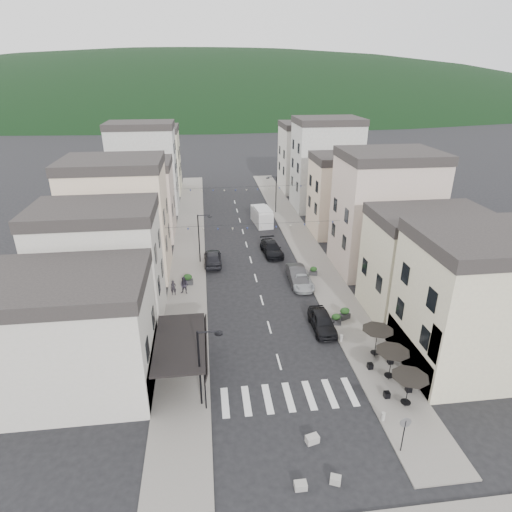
# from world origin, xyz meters

# --- Properties ---
(ground) EXTENTS (700.00, 700.00, 0.00)m
(ground) POSITION_xyz_m (0.00, 0.00, 0.00)
(ground) COLOR black
(ground) RESTS_ON ground
(sidewalk_left) EXTENTS (4.00, 76.00, 0.12)m
(sidewalk_left) POSITION_xyz_m (-7.50, 32.00, 0.06)
(sidewalk_left) COLOR slate
(sidewalk_left) RESTS_ON ground
(sidewalk_right) EXTENTS (4.00, 76.00, 0.12)m
(sidewalk_right) POSITION_xyz_m (7.50, 32.00, 0.06)
(sidewalk_right) COLOR slate
(sidewalk_right) RESTS_ON ground
(hill_backdrop) EXTENTS (640.00, 360.00, 70.00)m
(hill_backdrop) POSITION_xyz_m (0.00, 300.00, 0.00)
(hill_backdrop) COLOR black
(hill_backdrop) RESTS_ON ground
(boutique_building) EXTENTS (12.00, 8.00, 8.00)m
(boutique_building) POSITION_xyz_m (-15.50, 5.00, 4.00)
(boutique_building) COLOR beige
(boutique_building) RESTS_ON ground
(bistro_building) EXTENTS (10.00, 8.00, 10.00)m
(bistro_building) POSITION_xyz_m (14.50, 4.00, 5.00)
(bistro_building) COLOR #C2B79A
(bistro_building) RESTS_ON ground
(boutique_awning) EXTENTS (3.77, 7.50, 3.28)m
(boutique_awning) POSITION_xyz_m (-7.25, 5.00, 3.11)
(boutique_awning) COLOR black
(boutique_awning) RESTS_ON ground
(buildings_row_left) EXTENTS (10.20, 54.16, 14.00)m
(buildings_row_left) POSITION_xyz_m (-14.50, 37.75, 6.12)
(buildings_row_left) COLOR beige
(buildings_row_left) RESTS_ON ground
(buildings_row_right) EXTENTS (10.20, 54.16, 14.50)m
(buildings_row_right) POSITION_xyz_m (14.50, 36.59, 6.32)
(buildings_row_right) COLOR #C2B79A
(buildings_row_right) RESTS_ON ground
(cafe_terrace) EXTENTS (2.50, 8.10, 2.53)m
(cafe_terrace) POSITION_xyz_m (7.70, 2.80, 2.36)
(cafe_terrace) COLOR black
(cafe_terrace) RESTS_ON ground
(streetlamp_left_near) EXTENTS (1.70, 0.56, 6.00)m
(streetlamp_left_near) POSITION_xyz_m (-5.82, 2.00, 3.70)
(streetlamp_left_near) COLOR black
(streetlamp_left_near) RESTS_ON ground
(streetlamp_left_far) EXTENTS (1.70, 0.56, 6.00)m
(streetlamp_left_far) POSITION_xyz_m (-5.82, 26.00, 3.70)
(streetlamp_left_far) COLOR black
(streetlamp_left_far) RESTS_ON ground
(streetlamp_right_far) EXTENTS (1.70, 0.56, 6.00)m
(streetlamp_right_far) POSITION_xyz_m (5.82, 44.00, 3.70)
(streetlamp_right_far) COLOR black
(streetlamp_right_far) RESTS_ON ground
(traffic_sign) EXTENTS (0.70, 0.07, 2.70)m
(traffic_sign) POSITION_xyz_m (5.80, -3.50, 1.93)
(traffic_sign) COLOR black
(traffic_sign) RESTS_ON ground
(bollards) EXTENTS (11.66, 10.26, 0.60)m
(bollards) POSITION_xyz_m (0.00, 5.50, 0.42)
(bollards) COLOR gray
(bollards) RESTS_ON ground
(bunting_near) EXTENTS (19.00, 0.28, 0.62)m
(bunting_near) POSITION_xyz_m (0.00, 22.00, 5.65)
(bunting_near) COLOR black
(bunting_near) RESTS_ON ground
(bunting_far) EXTENTS (19.00, 0.28, 0.62)m
(bunting_far) POSITION_xyz_m (0.00, 38.00, 5.65)
(bunting_far) COLOR black
(bunting_far) RESTS_ON ground
(parked_car_a) EXTENTS (1.90, 4.70, 1.60)m
(parked_car_a) POSITION_xyz_m (4.60, 10.12, 0.80)
(parked_car_a) COLOR black
(parked_car_a) RESTS_ON ground
(parked_car_b) EXTENTS (1.85, 5.01, 1.64)m
(parked_car_b) POSITION_xyz_m (4.36, 19.55, 0.82)
(parked_car_b) COLOR #303032
(parked_car_b) RESTS_ON ground
(parked_car_c) EXTENTS (2.38, 4.87, 1.33)m
(parked_car_c) POSITION_xyz_m (4.60, 18.49, 0.67)
(parked_car_c) COLOR #9A9DA2
(parked_car_c) RESTS_ON ground
(parked_car_d) EXTENTS (2.63, 5.50, 1.55)m
(parked_car_d) POSITION_xyz_m (2.80, 27.39, 0.77)
(parked_car_d) COLOR black
(parked_car_d) RESTS_ON ground
(parked_car_e) EXTENTS (2.05, 5.02, 1.71)m
(parked_car_e) POSITION_xyz_m (-4.60, 25.25, 0.85)
(parked_car_e) COLOR black
(parked_car_e) RESTS_ON ground
(delivery_van) EXTENTS (2.76, 5.72, 2.64)m
(delivery_van) POSITION_xyz_m (3.13, 38.84, 1.30)
(delivery_van) COLOR #BDBDBF
(delivery_van) RESTS_ON ground
(pedestrian_a) EXTENTS (0.59, 0.39, 1.60)m
(pedestrian_a) POSITION_xyz_m (-8.81, 18.00, 0.92)
(pedestrian_a) COLOR black
(pedestrian_a) RESTS_ON sidewalk_left
(pedestrian_b) EXTENTS (1.06, 0.92, 1.84)m
(pedestrian_b) POSITION_xyz_m (-7.70, 18.14, 1.04)
(pedestrian_b) COLOR #25212C
(pedestrian_b) RESTS_ON sidewalk_left
(concrete_block_a) EXTENTS (0.90, 0.69, 0.50)m
(concrete_block_a) POSITION_xyz_m (0.68, -2.12, 0.25)
(concrete_block_a) COLOR #999591
(concrete_block_a) RESTS_ON ground
(concrete_block_b) EXTENTS (0.73, 0.65, 0.45)m
(concrete_block_b) POSITION_xyz_m (1.27, -5.05, 0.23)
(concrete_block_b) COLOR gray
(concrete_block_b) RESTS_ON ground
(concrete_block_c) EXTENTS (0.70, 0.50, 0.40)m
(concrete_block_c) POSITION_xyz_m (-0.74, -5.15, 0.20)
(concrete_block_c) COLOR gray
(concrete_block_c) RESTS_ON ground
(planter_la) EXTENTS (0.98, 0.58, 1.06)m
(planter_la) POSITION_xyz_m (-7.70, 11.93, 0.64)
(planter_la) COLOR #29292C
(planter_la) RESTS_ON sidewalk_left
(planter_lb) EXTENTS (1.10, 0.65, 1.20)m
(planter_lb) POSITION_xyz_m (-7.42, 20.18, 0.70)
(planter_lb) COLOR #28282B
(planter_lb) RESTS_ON sidewalk_left
(planter_ra) EXTENTS (1.02, 0.67, 1.06)m
(planter_ra) POSITION_xyz_m (6.00, 10.61, 0.63)
(planter_ra) COLOR #2A292C
(planter_ra) RESTS_ON sidewalk_right
(planter_rb) EXTENTS (1.16, 0.93, 1.14)m
(planter_rb) POSITION_xyz_m (7.07, 11.42, 0.68)
(planter_rb) COLOR #2A2A2C
(planter_rb) RESTS_ON sidewalk_right
(planter_rc) EXTENTS (1.01, 0.75, 1.01)m
(planter_rc) POSITION_xyz_m (6.48, 20.75, 0.61)
(planter_rc) COLOR #2B2B2D
(planter_rc) RESTS_ON sidewalk_right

